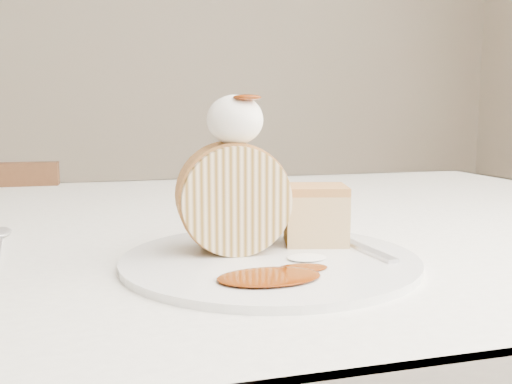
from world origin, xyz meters
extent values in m
cube|color=white|center=(0.00, 3.00, 1.40)|extent=(5.00, 0.10, 2.80)
cube|color=white|center=(0.00, 0.20, 0.73)|extent=(1.40, 0.90, 0.04)
cube|color=white|center=(0.00, 0.65, 0.61)|extent=(1.40, 0.01, 0.28)
cylinder|color=brown|center=(0.62, 0.57, 0.35)|extent=(0.06, 0.06, 0.71)
cylinder|color=white|center=(0.04, -0.03, 0.75)|extent=(0.32, 0.32, 0.01)
cylinder|color=beige|center=(0.01, 0.00, 0.81)|extent=(0.10, 0.06, 0.10)
cube|color=#BF7F48|center=(0.10, 0.01, 0.78)|extent=(0.07, 0.07, 0.05)
ellipsoid|color=white|center=(0.01, 0.00, 0.88)|extent=(0.05, 0.05, 0.05)
ellipsoid|color=#652204|center=(0.02, -0.01, 0.90)|extent=(0.03, 0.02, 0.01)
cube|color=silver|center=(0.13, -0.02, 0.76)|extent=(0.03, 0.16, 0.00)
camera|label=1|loc=(-0.11, -0.50, 0.89)|focal=40.00mm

